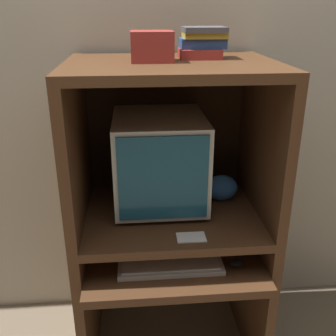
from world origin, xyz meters
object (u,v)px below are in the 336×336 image
at_px(mouse, 236,263).
at_px(keyboard, 171,266).
at_px(crt_monitor, 159,160).
at_px(storage_box, 152,46).
at_px(book_stack, 202,43).
at_px(snack_bag, 222,188).

bearing_deg(mouse, keyboard, 178.78).
distance_m(crt_monitor, mouse, 0.54).
relative_size(mouse, storage_box, 0.39).
xyz_separation_m(keyboard, mouse, (0.27, -0.01, 0.00)).
bearing_deg(keyboard, mouse, -1.22).
height_order(mouse, storage_box, storage_box).
relative_size(book_stack, storage_box, 1.17).
bearing_deg(keyboard, crt_monitor, 94.70).
distance_m(mouse, book_stack, 0.89).
xyz_separation_m(crt_monitor, snack_bag, (0.28, 0.01, -0.15)).
relative_size(keyboard, mouse, 6.90).
bearing_deg(crt_monitor, mouse, -44.59).
height_order(mouse, snack_bag, snack_bag).
bearing_deg(crt_monitor, book_stack, 4.04).
relative_size(crt_monitor, snack_bag, 2.99).
xyz_separation_m(crt_monitor, storage_box, (-0.03, -0.07, 0.48)).
bearing_deg(mouse, storage_box, 146.30).
bearing_deg(storage_box, book_stack, 22.81).
bearing_deg(crt_monitor, storage_box, -111.82).
bearing_deg(crt_monitor, snack_bag, 1.03).
height_order(snack_bag, storage_box, storage_box).
relative_size(keyboard, storage_box, 2.71).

